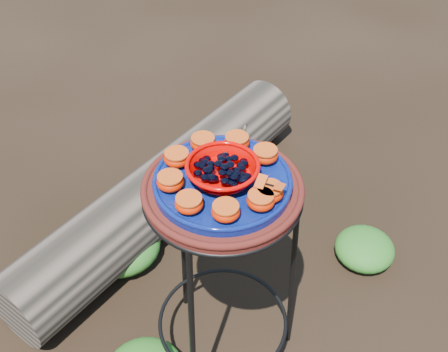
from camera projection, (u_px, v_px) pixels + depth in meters
ground at (223, 346)px, 1.87m from camera, size 60.00×60.00×0.00m
plant_stand at (223, 281)px, 1.63m from camera, size 0.44×0.44×0.70m
terracotta_saucer at (223, 191)px, 1.39m from camera, size 0.40×0.40×0.03m
cobalt_plate at (223, 182)px, 1.37m from camera, size 0.34×0.34×0.02m
red_bowl at (223, 172)px, 1.35m from camera, size 0.17×0.17×0.05m
glass_gems at (223, 161)px, 1.32m from camera, size 0.13×0.13×0.02m
orange_half_0 at (269, 192)px, 1.30m from camera, size 0.07×0.07×0.04m
orange_half_1 at (265, 155)px, 1.40m from camera, size 0.07×0.07×0.04m
orange_half_2 at (237, 142)px, 1.44m from camera, size 0.07×0.07×0.04m
orange_half_3 at (203, 143)px, 1.44m from camera, size 0.07×0.07×0.04m
orange_half_4 at (177, 158)px, 1.39m from camera, size 0.07×0.07×0.04m
orange_half_5 at (170, 182)px, 1.33m from camera, size 0.07×0.07×0.04m
orange_half_6 at (189, 203)px, 1.27m from camera, size 0.07×0.07×0.04m
orange_half_7 at (226, 211)px, 1.26m from camera, size 0.07×0.07×0.04m
orange_half_8 at (261, 201)px, 1.28m from camera, size 0.07×0.07×0.04m
butterfly at (270, 184)px, 1.28m from camera, size 0.10×0.09×0.01m
driftwood_log at (164, 191)px, 2.22m from camera, size 1.51×0.76×0.27m
foliage_right at (365, 248)px, 2.11m from camera, size 0.23×0.23×0.11m
foliage_back at (121, 244)px, 2.10m from camera, size 0.29×0.29×0.15m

